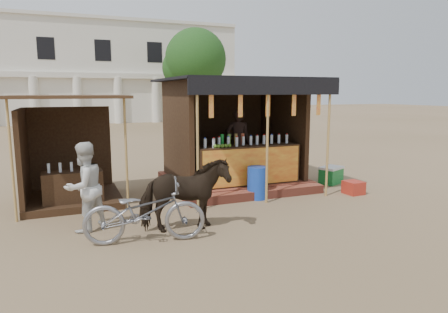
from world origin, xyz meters
name	(u,v)px	position (x,y,z in m)	size (l,w,h in m)	color
ground	(257,230)	(0.00, 0.00, 0.00)	(120.00, 120.00, 0.00)	#846B4C
main_stall	(235,147)	(1.01, 3.36, 1.03)	(3.60, 3.61, 2.78)	#994432
secondary_stall	(63,165)	(-3.17, 3.24, 0.85)	(2.40, 2.40, 2.38)	#382614
cow	(184,195)	(-1.21, 0.45, 0.66)	(0.71, 1.55, 1.31)	black
motorbike	(145,212)	(-1.96, 0.18, 0.52)	(0.68, 1.96, 1.03)	gray
bystander	(84,187)	(-2.83, 1.15, 0.80)	(0.77, 0.60, 1.59)	silver
blue_barrel	(257,183)	(0.97, 1.95, 0.38)	(0.46, 0.46, 0.75)	#1842B4
red_crate	(353,188)	(3.33, 1.45, 0.16)	(0.40, 0.43, 0.31)	#A4291B
cooler	(331,175)	(3.53, 2.60, 0.23)	(0.77, 0.67, 0.46)	#1C7E34
background_building	(75,73)	(-2.00, 29.94, 3.98)	(26.00, 7.45, 8.18)	silver
tree	(193,61)	(5.81, 22.14, 4.63)	(4.50, 4.40, 7.00)	#382314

